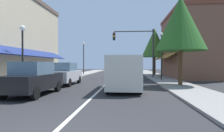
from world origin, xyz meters
The scene contains 14 objects.
ground_plane centered at (0.00, 18.00, 0.00)m, with size 80.00×80.00×0.00m, color #28282B.
sidewalk_left centered at (-5.50, 18.00, 0.06)m, with size 2.60×56.00×0.12m, color gray.
sidewalk_right centered at (5.50, 18.00, 0.06)m, with size 2.60×56.00×0.12m, color gray.
lane_center_stripe centered at (0.00, 18.00, 0.00)m, with size 0.14×52.00×0.01m, color silver.
storefront_right_block centered at (9.28, 20.00, 3.90)m, with size 6.27×10.20×7.79m.
parked_car_nearest_left centered at (-3.25, 6.05, 0.88)m, with size 1.83×4.13×1.77m.
parked_car_second_left centered at (-3.25, 11.07, 0.88)m, with size 1.83×4.12×1.77m.
van_in_lane centered at (1.56, 8.42, 1.15)m, with size 2.02×5.19×2.12m.
traffic_signal_mast_arm centered at (3.15, 18.93, 3.95)m, with size 4.87×0.50×5.81m.
street_lamp_left_near centered at (-5.16, 8.30, 2.89)m, with size 0.36×0.36×4.21m.
street_lamp_right_mid centered at (5.06, 15.01, 3.19)m, with size 0.36×0.36×4.72m.
street_lamp_left_far centered at (-4.87, 24.45, 3.32)m, with size 0.36×0.36×4.95m.
tree_right_near centered at (5.63, 10.55, 4.63)m, with size 3.66×3.66×6.65m.
tree_right_far centered at (5.79, 24.76, 4.80)m, with size 3.85×3.85×6.94m.
Camera 1 is at (1.75, -3.60, 1.65)m, focal length 30.17 mm.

